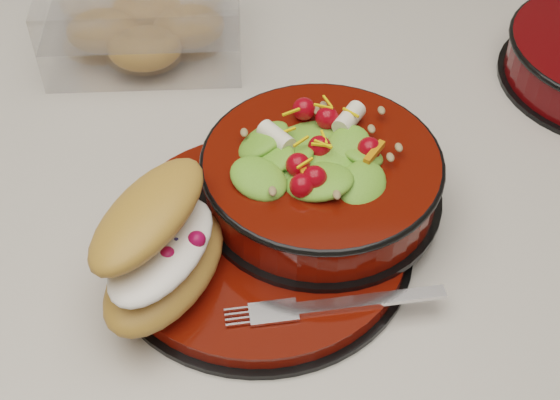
{
  "coord_description": "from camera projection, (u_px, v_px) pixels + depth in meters",
  "views": [
    {
      "loc": [
        -0.17,
        -0.57,
        1.45
      ],
      "look_at": [
        -0.13,
        -0.09,
        0.94
      ],
      "focal_mm": 50.0,
      "sensor_mm": 36.0,
      "label": 1
    }
  ],
  "objects": [
    {
      "name": "island_counter",
      "position": [
        363.0,
        381.0,
        1.12
      ],
      "size": [
        1.24,
        0.74,
        0.9
      ],
      "color": "beige",
      "rests_on": "ground"
    },
    {
      "name": "dinner_plate",
      "position": [
        261.0,
        240.0,
        0.71
      ],
      "size": [
        0.28,
        0.28,
        0.02
      ],
      "rotation": [
        0.0,
        0.0,
        -0.09
      ],
      "color": "black",
      "rests_on": "island_counter"
    },
    {
      "name": "salad_bowl",
      "position": [
        321.0,
        170.0,
        0.71
      ],
      "size": [
        0.23,
        0.23,
        0.09
      ],
      "rotation": [
        0.0,
        0.0,
        -0.31
      ],
      "color": "black",
      "rests_on": "dinner_plate"
    },
    {
      "name": "croissant",
      "position": [
        162.0,
        247.0,
        0.64
      ],
      "size": [
        0.14,
        0.18,
        0.09
      ],
      "rotation": [
        0.0,
        0.0,
        1.04
      ],
      "color": "#BA7339",
      "rests_on": "dinner_plate"
    },
    {
      "name": "fork",
      "position": [
        341.0,
        304.0,
        0.65
      ],
      "size": [
        0.17,
        0.03,
        0.0
      ],
      "rotation": [
        0.0,
        0.0,
        1.63
      ],
      "color": "silver",
      "rests_on": "dinner_plate"
    },
    {
      "name": "pastry_box",
      "position": [
        144.0,
        18.0,
        0.9
      ],
      "size": [
        0.23,
        0.17,
        0.09
      ],
      "rotation": [
        0.0,
        0.0,
        -0.04
      ],
      "color": "white",
      "rests_on": "island_counter"
    }
  ]
}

